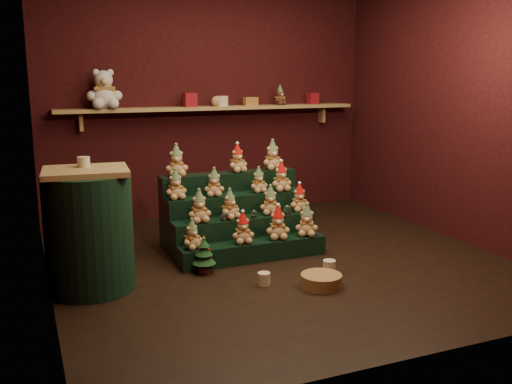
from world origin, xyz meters
name	(u,v)px	position (x,y,z in m)	size (l,w,h in m)	color
ground	(279,260)	(0.00, 0.00, 0.00)	(4.00, 4.00, 0.00)	black
back_wall	(208,99)	(0.00, 2.05, 1.40)	(4.00, 0.10, 2.80)	black
front_wall	(438,128)	(0.00, -2.05, 1.40)	(4.00, 0.10, 2.80)	black
left_wall	(30,114)	(-2.05, 0.00, 1.40)	(0.10, 4.00, 2.80)	black
right_wall	(464,103)	(2.05, 0.00, 1.40)	(0.10, 4.00, 2.80)	black
back_shelf	(213,109)	(0.00, 1.87, 1.29)	(3.60, 0.26, 0.24)	tan
riser_tier_front	(253,251)	(-0.22, 0.10, 0.09)	(1.40, 0.22, 0.18)	black
riser_tier_midfront	(245,235)	(-0.22, 0.32, 0.18)	(1.40, 0.22, 0.36)	black
riser_tier_midback	(236,221)	(-0.22, 0.54, 0.27)	(1.40, 0.22, 0.54)	black
riser_tier_back	(229,207)	(-0.22, 0.76, 0.36)	(1.40, 0.22, 0.72)	black
teddy_0	(192,234)	(-0.80, 0.10, 0.31)	(0.19, 0.17, 0.26)	tan
teddy_1	(243,228)	(-0.32, 0.09, 0.32)	(0.20, 0.18, 0.28)	tan
teddy_2	(278,223)	(0.03, 0.09, 0.34)	(0.22, 0.20, 0.31)	tan
teddy_3	(307,220)	(0.33, 0.09, 0.33)	(0.21, 0.19, 0.30)	tan
teddy_4	(199,206)	(-0.67, 0.31, 0.51)	(0.21, 0.19, 0.30)	tan
teddy_5	(230,204)	(-0.36, 0.32, 0.50)	(0.20, 0.18, 0.28)	tan
teddy_6	(270,200)	(0.05, 0.33, 0.50)	(0.20, 0.18, 0.28)	tan
teddy_7	(299,198)	(0.37, 0.33, 0.50)	(0.19, 0.17, 0.27)	tan
teddy_8	(175,184)	(-0.82, 0.54, 0.68)	(0.20, 0.18, 0.28)	tan
teddy_9	(214,182)	(-0.44, 0.54, 0.67)	(0.19, 0.17, 0.27)	tan
teddy_10	(259,180)	(0.02, 0.54, 0.66)	(0.18, 0.16, 0.25)	tan
teddy_11	(281,176)	(0.26, 0.52, 0.69)	(0.21, 0.19, 0.29)	tan
teddy_12	(176,161)	(-0.75, 0.75, 0.87)	(0.22, 0.20, 0.31)	tan
teddy_13	(237,158)	(-0.12, 0.75, 0.86)	(0.20, 0.18, 0.28)	tan
teddy_14	(272,155)	(0.27, 0.75, 0.87)	(0.22, 0.19, 0.30)	tan
snow_globe_a	(224,217)	(-0.45, 0.26, 0.40)	(0.06, 0.06, 0.08)	black
snow_globe_b	(254,214)	(-0.14, 0.26, 0.40)	(0.06, 0.06, 0.08)	black
snow_globe_c	(287,210)	(0.21, 0.26, 0.41)	(0.07, 0.07, 0.09)	black
side_table	(89,231)	(-1.68, -0.07, 0.48)	(0.68, 0.68, 0.98)	tan
table_ornament	(84,162)	(-1.68, 0.03, 1.02)	(0.10, 0.10, 0.08)	beige
mini_christmas_tree	(204,255)	(-0.74, -0.06, 0.17)	(0.20, 0.20, 0.34)	#442518
mug_left	(264,279)	(-0.38, -0.52, 0.05)	(0.10, 0.10, 0.10)	beige
mug_right	(329,266)	(0.26, -0.47, 0.06)	(0.11, 0.11, 0.11)	beige
wicker_basket	(321,281)	(0.03, -0.74, 0.05)	(0.33, 0.33, 0.10)	#AB8245
white_bear	(104,84)	(-1.25, 1.84, 1.59)	(0.38, 0.34, 0.53)	silver
brown_bear	(280,95)	(0.85, 1.84, 1.43)	(0.16, 0.15, 0.23)	#492818
gift_tin_red_a	(190,100)	(-0.29, 1.85, 1.40)	(0.14, 0.14, 0.16)	maroon
gift_tin_cream	(222,101)	(0.11, 1.85, 1.38)	(0.14, 0.14, 0.12)	beige
gift_tin_red_b	(313,99)	(1.31, 1.85, 1.39)	(0.12, 0.12, 0.14)	maroon
shelf_plush_ball	(216,101)	(0.04, 1.85, 1.38)	(0.12, 0.12, 0.12)	tan
scarf_gift_box	(251,101)	(0.47, 1.85, 1.37)	(0.16, 0.10, 0.10)	orange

